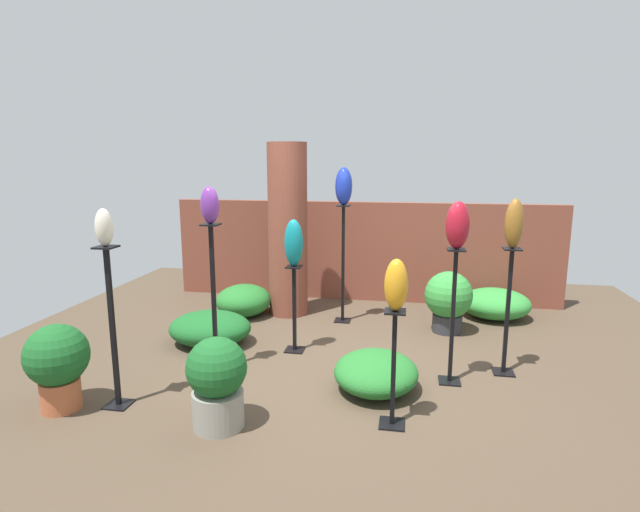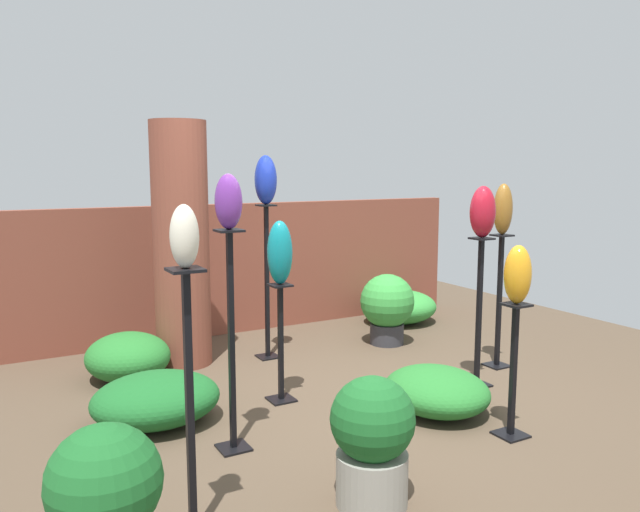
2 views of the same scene
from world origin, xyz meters
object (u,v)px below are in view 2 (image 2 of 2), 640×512
object	(u,v)px
art_vase_teal	(280,253)
art_vase_ivory	(184,236)
pedestal_violet	(232,350)
art_vase_cobalt	(266,180)
pedestal_ivory	(190,417)
pedestal_cobalt	(267,288)
pedestal_bronze	(499,307)
pedestal_teal	(281,349)
brick_pillar	(181,245)
art_vase_bronze	(503,209)
art_vase_violet	(229,202)
potted_plant_walkway_edge	(372,438)
art_vase_ruby	(483,212)
potted_plant_near_pillar	(105,493)
potted_plant_back_center	(387,305)
pedestal_ruby	(479,319)
art_vase_amber	(518,274)
pedestal_amber	(513,377)

from	to	relation	value
art_vase_teal	art_vase_ivory	world-z (taller)	art_vase_ivory
pedestal_violet	art_vase_cobalt	bearing A→B (deg)	58.98
pedestal_ivory	pedestal_cobalt	world-z (taller)	pedestal_cobalt
pedestal_bronze	art_vase_cobalt	size ratio (longest dim) A/B	2.68
art_vase_teal	pedestal_violet	bearing A→B (deg)	-136.09
pedestal_teal	pedestal_violet	size ratio (longest dim) A/B	0.65
art_vase_teal	art_vase_ivory	size ratio (longest dim) A/B	1.64
brick_pillar	pedestal_teal	size ratio (longest dim) A/B	2.40
art_vase_bronze	art_vase_ivory	size ratio (longest dim) A/B	1.52
pedestal_violet	art_vase_bronze	size ratio (longest dim) A/B	3.17
art_vase_violet	potted_plant_walkway_edge	world-z (taller)	art_vase_violet
art_vase_ruby	art_vase_cobalt	xyz separation A→B (m)	(-1.22, 1.59, 0.24)
art_vase_cobalt	potted_plant_near_pillar	distance (m)	3.60
pedestal_bronze	art_vase_violet	world-z (taller)	art_vase_violet
art_vase_teal	art_vase_ivory	xyz separation A→B (m)	(-1.19, -1.46, 0.33)
potted_plant_back_center	potted_plant_walkway_edge	bearing A→B (deg)	-126.83
brick_pillar	art_vase_ruby	xyz separation A→B (m)	(1.98, -1.81, 0.35)
pedestal_violet	art_vase_bronze	bearing A→B (deg)	8.57
pedestal_ruby	pedestal_cobalt	bearing A→B (deg)	127.47
art_vase_ruby	art_vase_bronze	xyz separation A→B (m)	(0.53, 0.30, -0.01)
potted_plant_walkway_edge	potted_plant_back_center	size ratio (longest dim) A/B	0.98
pedestal_ruby	art_vase_amber	distance (m)	1.15
pedestal_bronze	art_vase_cobalt	distance (m)	2.47
pedestal_ivory	art_vase_cobalt	size ratio (longest dim) A/B	2.97
pedestal_cobalt	art_vase_ivory	world-z (taller)	art_vase_ivory
potted_plant_near_pillar	pedestal_teal	bearing A→B (deg)	44.50
brick_pillar	art_vase_violet	world-z (taller)	brick_pillar
pedestal_ruby	pedestal_cobalt	size ratio (longest dim) A/B	0.85
pedestal_amber	art_vase_cobalt	size ratio (longest dim) A/B	2.03
art_vase_ruby	art_vase_amber	world-z (taller)	art_vase_ruby
potted_plant_back_center	brick_pillar	bearing A→B (deg)	169.26
art_vase_bronze	potted_plant_walkway_edge	world-z (taller)	art_vase_bronze
pedestal_ruby	art_vase_teal	world-z (taller)	art_vase_teal
pedestal_amber	art_vase_amber	bearing A→B (deg)	0.00
art_vase_ruby	art_vase_teal	bearing A→B (deg)	162.52
pedestal_ivory	art_vase_violet	distance (m)	1.41
pedestal_ruby	art_vase_amber	world-z (taller)	art_vase_amber
pedestal_violet	potted_plant_walkway_edge	world-z (taller)	pedestal_violet
art_vase_cobalt	pedestal_violet	bearing A→B (deg)	-121.02
pedestal_bronze	art_vase_amber	distance (m)	1.66
art_vase_bronze	potted_plant_walkway_edge	distance (m)	2.97
pedestal_ruby	potted_plant_near_pillar	size ratio (longest dim) A/B	1.73
pedestal_ivory	art_vase_ruby	xyz separation A→B (m)	(2.79, 0.96, 0.85)
art_vase_ruby	art_vase_violet	xyz separation A→B (m)	(-2.25, -0.12, 0.15)
pedestal_teal	art_vase_ivory	world-z (taller)	art_vase_ivory
art_vase_violet	pedestal_ruby	bearing A→B (deg)	3.10
pedestal_teal	art_vase_cobalt	distance (m)	1.74
brick_pillar	pedestal_ruby	xyz separation A→B (m)	(1.98, -1.81, -0.55)
art_vase_ivory	art_vase_bronze	bearing A→B (deg)	20.69
pedestal_teal	potted_plant_back_center	size ratio (longest dim) A/B	1.27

